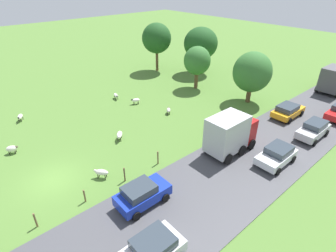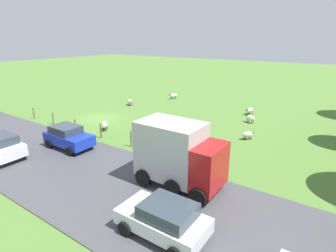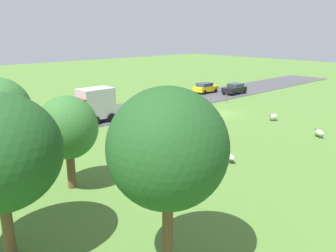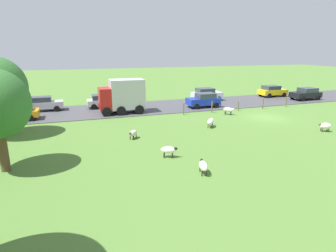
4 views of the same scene
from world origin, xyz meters
TOP-DOWN VIEW (x-y plane):
  - ground_plane at (0.00, 0.00)m, footprint 160.00×160.00m
  - road_strip at (8.62, 0.00)m, footprint 8.00×80.00m
  - sheep_0 at (-12.04, 1.01)m, footprint 1.17×0.93m
  - sheep_1 at (-10.27, 12.05)m, footprint 1.25×0.71m
  - sheep_2 at (2.28, 3.07)m, footprint 1.13×1.05m
  - sheep_3 at (-7.32, 13.08)m, footprint 0.83×1.11m
  - sheep_4 at (-5.98, -1.35)m, footprint 0.89×1.09m
  - sheep_5 at (-2.70, 14.41)m, footprint 0.99×0.96m
  - sheep_6 at (-1.63, 7.17)m, footprint 1.24×1.14m
  - fence_post_0 at (3.79, -5.72)m, footprint 0.12×0.12m
  - fence_post_1 at (3.79, -2.40)m, footprint 0.12×0.12m
  - fence_post_2 at (3.79, 0.92)m, footprint 0.12×0.12m
  - fence_post_3 at (3.79, 4.25)m, footprint 0.12×0.12m
  - fence_post_4 at (3.79, 7.57)m, footprint 0.12×0.12m
  - truck_1 at (6.55, 13.52)m, footprint 2.61×4.74m
  - car_1 at (6.62, 3.88)m, footprint 2.06×3.83m
  - car_5 at (10.28, 15.20)m, footprint 2.14×3.82m

SIDE VIEW (x-z plane):
  - ground_plane at x=0.00m, z-range 0.00..0.00m
  - road_strip at x=8.62m, z-range 0.00..0.06m
  - sheep_5 at x=-2.70m, z-range 0.11..0.79m
  - sheep_1 at x=-10.27m, z-range 0.12..0.82m
  - sheep_0 at x=-12.04m, z-range 0.13..0.85m
  - sheep_4 at x=-5.98m, z-range 0.11..0.87m
  - sheep_3 at x=-7.32m, z-range 0.14..0.88m
  - sheep_6 at x=-1.63m, z-range 0.13..0.92m
  - fence_post_2 at x=3.79m, z-range 0.00..1.07m
  - sheep_2 at x=2.28m, z-range 0.15..0.93m
  - fence_post_0 at x=3.79m, z-range 0.00..1.14m
  - fence_post_1 at x=3.79m, z-range 0.00..1.15m
  - fence_post_4 at x=3.79m, z-range 0.00..1.26m
  - fence_post_3 at x=3.79m, z-range 0.00..1.27m
  - car_5 at x=10.28m, z-range 0.09..1.62m
  - car_1 at x=6.62m, z-range 0.09..1.75m
  - truck_1 at x=6.55m, z-range 0.15..3.74m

